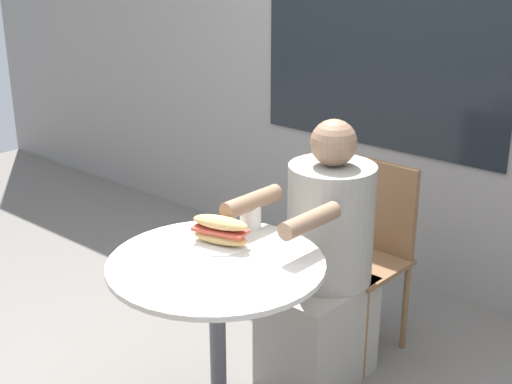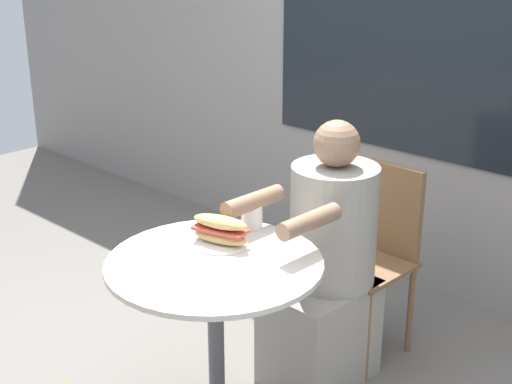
{
  "view_description": "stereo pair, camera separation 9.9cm",
  "coord_description": "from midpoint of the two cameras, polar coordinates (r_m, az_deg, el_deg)",
  "views": [
    {
      "loc": [
        1.58,
        -1.63,
        1.83
      ],
      "look_at": [
        0.0,
        0.22,
        0.94
      ],
      "focal_mm": 50.0,
      "sensor_mm": 36.0,
      "label": 1
    },
    {
      "loc": [
        1.66,
        -1.56,
        1.83
      ],
      "look_at": [
        0.0,
        0.22,
        0.94
      ],
      "focal_mm": 50.0,
      "sensor_mm": 36.0,
      "label": 2
    }
  ],
  "objects": [
    {
      "name": "cafe_table",
      "position": [
        2.61,
        -2.17,
        -9.32
      ],
      "size": [
        0.77,
        0.77,
        0.74
      ],
      "color": "beige",
      "rests_on": "ground_plane"
    },
    {
      "name": "storefront_wall",
      "position": [
        3.65,
        16.7,
        12.62
      ],
      "size": [
        8.0,
        0.09,
        2.8
      ],
      "color": "gray",
      "rests_on": "ground_plane"
    },
    {
      "name": "drink_cup",
      "position": [
        2.77,
        0.69,
        -1.75
      ],
      "size": [
        0.09,
        0.09,
        0.12
      ],
      "color": "silver",
      "rests_on": "cafe_table"
    },
    {
      "name": "sandwich_on_plate",
      "position": [
        2.62,
        -1.8,
        -3.2
      ],
      "size": [
        0.23,
        0.2,
        0.11
      ],
      "rotation": [
        0.0,
        0.0,
        0.26
      ],
      "color": "white",
      "rests_on": "cafe_table"
    },
    {
      "name": "seated_diner",
      "position": [
        2.99,
        6.55,
        -6.54
      ],
      "size": [
        0.37,
        0.65,
        1.14
      ],
      "rotation": [
        0.0,
        0.0,
        3.11
      ],
      "color": "gray",
      "rests_on": "ground_plane"
    },
    {
      "name": "diner_chair",
      "position": [
        3.24,
        10.35,
        -3.97
      ],
      "size": [
        0.39,
        0.39,
        0.87
      ],
      "rotation": [
        0.0,
        0.0,
        3.11
      ],
      "color": "brown",
      "rests_on": "ground_plane"
    }
  ]
}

